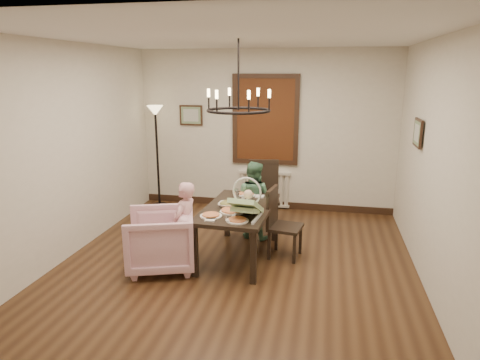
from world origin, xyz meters
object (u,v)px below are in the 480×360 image
(chair_right, at_px, (286,223))
(drinking_glass, at_px, (239,204))
(elderly_woman, at_px, (185,233))
(seated_man, at_px, (253,206))
(dining_table, at_px, (239,213))
(chair_far, at_px, (264,196))
(armchair, at_px, (160,240))
(floor_lamp, at_px, (157,158))
(baby_bouncer, at_px, (246,204))

(chair_right, height_order, drinking_glass, chair_right)
(chair_right, xyz_separation_m, elderly_woman, (-1.19, -0.60, -0.01))
(elderly_woman, distance_m, seated_man, 1.37)
(drinking_glass, bearing_deg, dining_table, 105.00)
(chair_far, xyz_separation_m, chair_right, (0.44, -0.98, -0.07))
(dining_table, xyz_separation_m, chair_far, (0.17, 1.11, -0.08))
(chair_right, relative_size, armchair, 1.14)
(chair_far, bearing_deg, floor_lamp, 149.27)
(chair_far, xyz_separation_m, baby_bouncer, (0.01, -1.51, 0.33))
(chair_far, xyz_separation_m, elderly_woman, (-0.75, -1.58, -0.08))
(chair_right, height_order, floor_lamp, floor_lamp)
(dining_table, xyz_separation_m, seated_man, (0.06, 0.74, -0.14))
(chair_right, xyz_separation_m, floor_lamp, (-2.49, 1.73, 0.43))
(elderly_woman, bearing_deg, chair_right, 128.45)
(chair_far, height_order, floor_lamp, floor_lamp)
(armchair, height_order, baby_bouncer, baby_bouncer)
(dining_table, bearing_deg, elderly_woman, -137.49)
(elderly_woman, relative_size, drinking_glass, 6.74)
(chair_far, relative_size, armchair, 1.30)
(floor_lamp, bearing_deg, drinking_glass, -45.70)
(chair_right, height_order, armchair, chair_right)
(elderly_woman, height_order, seated_man, seated_man)
(chair_far, xyz_separation_m, floor_lamp, (-2.05, 0.75, 0.36))
(elderly_woman, bearing_deg, drinking_glass, 134.10)
(chair_far, bearing_deg, drinking_glass, -107.32)
(elderly_woman, bearing_deg, armchair, -68.33)
(seated_man, height_order, baby_bouncer, baby_bouncer)
(chair_right, bearing_deg, armchair, 123.03)
(dining_table, height_order, floor_lamp, floor_lamp)
(armchair, distance_m, seated_man, 1.59)
(dining_table, height_order, baby_bouncer, baby_bouncer)
(drinking_glass, xyz_separation_m, floor_lamp, (-1.90, 1.95, 0.13))
(chair_far, relative_size, baby_bouncer, 2.08)
(armchair, distance_m, drinking_glass, 1.09)
(floor_lamp, bearing_deg, chair_right, -34.86)
(chair_far, relative_size, chair_right, 1.15)
(chair_right, xyz_separation_m, armchair, (-1.50, -0.66, -0.09))
(armchair, xyz_separation_m, drinking_glass, (0.92, 0.44, 0.39))
(chair_far, bearing_deg, baby_bouncer, -100.17)
(elderly_woman, distance_m, drinking_glass, 0.78)
(dining_table, distance_m, elderly_woman, 0.76)
(baby_bouncer, distance_m, drinking_glass, 0.36)
(armchair, distance_m, baby_bouncer, 1.18)
(armchair, bearing_deg, baby_bouncer, 78.38)
(dining_table, bearing_deg, floor_lamp, 138.30)
(chair_far, distance_m, elderly_woman, 1.75)
(armchair, height_order, drinking_glass, drinking_glass)
(seated_man, bearing_deg, chair_right, 145.91)
(chair_far, distance_m, baby_bouncer, 1.54)
(chair_right, bearing_deg, floor_lamp, 64.44)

